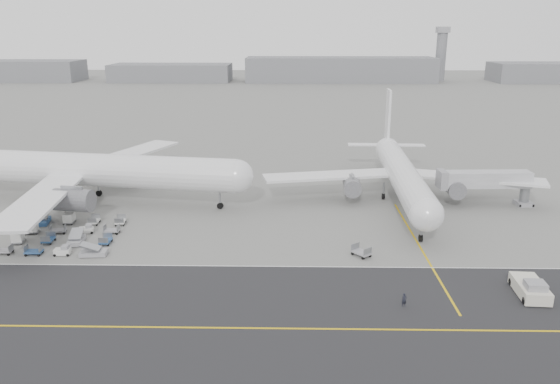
{
  "coord_description": "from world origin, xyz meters",
  "views": [
    {
      "loc": [
        10.87,
        -69.51,
        30.87
      ],
      "look_at": [
        9.32,
        12.0,
        6.19
      ],
      "focal_mm": 35.0,
      "sensor_mm": 36.0,
      "label": 1
    }
  ],
  "objects_px": {
    "control_tower": "(441,53)",
    "airliner_a": "(89,170)",
    "airliner_b": "(402,173)",
    "ground_crew_a": "(404,300)",
    "jet_bridge": "(486,181)",
    "pushback_tug": "(530,288)"
  },
  "relations": [
    {
      "from": "control_tower",
      "to": "airliner_a",
      "type": "xyz_separation_m",
      "value": [
        -125.66,
        -239.48,
        -10.14
      ]
    },
    {
      "from": "airliner_b",
      "to": "ground_crew_a",
      "type": "relative_size",
      "value": 31.09
    },
    {
      "from": "jet_bridge",
      "to": "ground_crew_a",
      "type": "bearing_deg",
      "value": -122.37
    },
    {
      "from": "jet_bridge",
      "to": "airliner_b",
      "type": "bearing_deg",
      "value": 165.53
    },
    {
      "from": "airliner_b",
      "to": "ground_crew_a",
      "type": "distance_m",
      "value": 41.64
    },
    {
      "from": "jet_bridge",
      "to": "ground_crew_a",
      "type": "relative_size",
      "value": 10.39
    },
    {
      "from": "airliner_b",
      "to": "ground_crew_a",
      "type": "height_order",
      "value": "airliner_b"
    },
    {
      "from": "airliner_a",
      "to": "jet_bridge",
      "type": "relative_size",
      "value": 3.52
    },
    {
      "from": "ground_crew_a",
      "to": "control_tower",
      "type": "bearing_deg",
      "value": 59.3
    },
    {
      "from": "pushback_tug",
      "to": "jet_bridge",
      "type": "distance_m",
      "value": 35.43
    },
    {
      "from": "airliner_a",
      "to": "airliner_b",
      "type": "distance_m",
      "value": 57.11
    },
    {
      "from": "ground_crew_a",
      "to": "airliner_b",
      "type": "bearing_deg",
      "value": 64.42
    },
    {
      "from": "control_tower",
      "to": "pushback_tug",
      "type": "relative_size",
      "value": 3.67
    },
    {
      "from": "pushback_tug",
      "to": "ground_crew_a",
      "type": "distance_m",
      "value": 15.89
    },
    {
      "from": "airliner_a",
      "to": "airliner_b",
      "type": "height_order",
      "value": "airliner_a"
    },
    {
      "from": "airliner_b",
      "to": "pushback_tug",
      "type": "bearing_deg",
      "value": -75.25
    },
    {
      "from": "airliner_a",
      "to": "ground_crew_a",
      "type": "relative_size",
      "value": 36.61
    },
    {
      "from": "control_tower",
      "to": "pushback_tug",
      "type": "height_order",
      "value": "control_tower"
    },
    {
      "from": "control_tower",
      "to": "jet_bridge",
      "type": "relative_size",
      "value": 1.8
    },
    {
      "from": "airliner_b",
      "to": "pushback_tug",
      "type": "xyz_separation_m",
      "value": [
        8.31,
        -37.8,
        -4.18
      ]
    },
    {
      "from": "airliner_a",
      "to": "jet_bridge",
      "type": "height_order",
      "value": "airliner_a"
    },
    {
      "from": "airliner_a",
      "to": "jet_bridge",
      "type": "distance_m",
      "value": 71.5
    }
  ]
}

